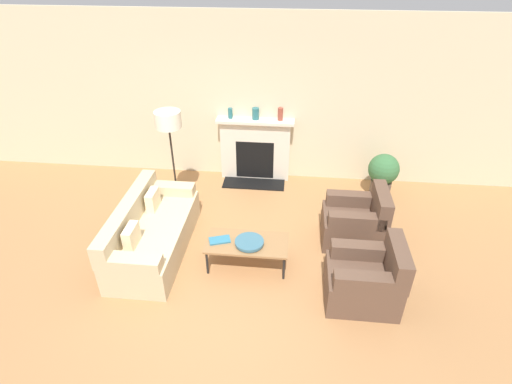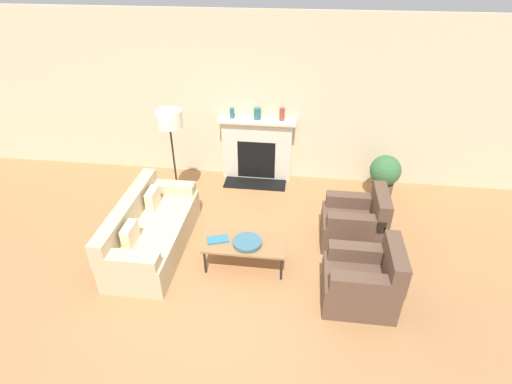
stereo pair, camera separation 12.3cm
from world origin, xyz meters
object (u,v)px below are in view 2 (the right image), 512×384
(floor_lamp, at_px, (170,125))
(armchair_near, at_px, (364,281))
(couch, at_px, (150,232))
(potted_plant, at_px, (385,175))
(armchair_far, at_px, (356,223))
(mantel_vase_center_left, at_px, (257,114))
(bowl, at_px, (247,242))
(mantel_vase_left, at_px, (232,113))
(fireplace, at_px, (257,150))
(book, at_px, (218,240))
(coffee_table, at_px, (245,244))
(mantel_vase_center_right, at_px, (282,114))

(floor_lamp, bearing_deg, armchair_near, -32.79)
(couch, xyz_separation_m, potted_plant, (3.46, 1.80, 0.15))
(armchair_far, height_order, mantel_vase_center_left, mantel_vase_center_left)
(bowl, height_order, potted_plant, potted_plant)
(mantel_vase_left, relative_size, potted_plant, 0.23)
(armchair_near, distance_m, mantel_vase_center_left, 3.45)
(fireplace, height_order, book, fireplace)
(bowl, xyz_separation_m, mantel_vase_left, (-0.61, 2.45, 0.82))
(coffee_table, distance_m, mantel_vase_center_right, 2.59)
(mantel_vase_center_left, distance_m, potted_plant, 2.40)
(coffee_table, bearing_deg, mantel_vase_left, 103.50)
(coffee_table, distance_m, potted_plant, 2.86)
(potted_plant, bearing_deg, mantel_vase_center_left, 168.68)
(bowl, xyz_separation_m, mantel_vase_center_left, (-0.17, 2.45, 0.83))
(couch, xyz_separation_m, floor_lamp, (0.03, 1.20, 1.11))
(couch, bearing_deg, mantel_vase_center_right, -36.69)
(mantel_vase_center_left, distance_m, mantel_vase_center_right, 0.43)
(potted_plant, bearing_deg, bowl, -135.48)
(book, bearing_deg, coffee_table, -16.97)
(armchair_near, relative_size, mantel_vase_center_right, 3.91)
(armchair_far, distance_m, potted_plant, 1.41)
(book, relative_size, mantel_vase_left, 1.73)
(armchair_near, distance_m, floor_lamp, 3.57)
(armchair_near, xyz_separation_m, mantel_vase_center_left, (-1.65, 2.89, 0.92))
(armchair_far, relative_size, floor_lamp, 0.53)
(couch, height_order, mantel_vase_center_right, mantel_vase_center_right)
(coffee_table, relative_size, bowl, 2.85)
(fireplace, bearing_deg, couch, -119.07)
(mantel_vase_center_left, bearing_deg, fireplace, -111.15)
(couch, bearing_deg, potted_plant, -62.46)
(bowl, bearing_deg, fireplace, 94.16)
(book, height_order, potted_plant, potted_plant)
(book, bearing_deg, armchair_near, -32.50)
(bowl, distance_m, potted_plant, 2.86)
(book, xyz_separation_m, floor_lamp, (-0.98, 1.38, 1.01))
(mantel_vase_left, distance_m, mantel_vase_center_left, 0.44)
(coffee_table, height_order, book, book)
(fireplace, height_order, mantel_vase_center_left, mantel_vase_center_left)
(floor_lamp, height_order, potted_plant, floor_lamp)
(bowl, bearing_deg, armchair_near, -16.45)
(floor_lamp, height_order, mantel_vase_left, floor_lamp)
(coffee_table, bearing_deg, couch, 173.18)
(mantel_vase_left, bearing_deg, coffee_table, -76.50)
(book, height_order, mantel_vase_center_left, mantel_vase_center_left)
(potted_plant, bearing_deg, armchair_near, -103.04)
(fireplace, xyz_separation_m, floor_lamp, (-1.21, -1.03, 0.85))
(armchair_near, height_order, mantel_vase_center_left, mantel_vase_center_left)
(bowl, height_order, mantel_vase_left, mantel_vase_left)
(bowl, bearing_deg, mantel_vase_left, 104.08)
(potted_plant, bearing_deg, book, -140.98)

